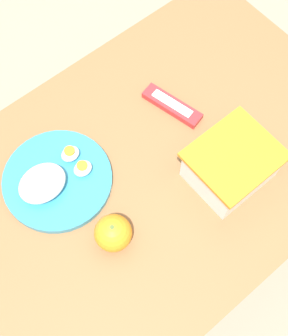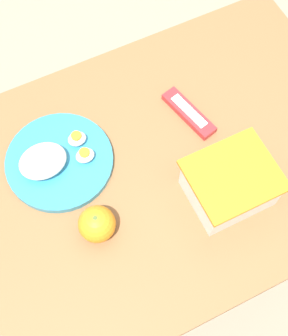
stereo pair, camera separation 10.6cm
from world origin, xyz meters
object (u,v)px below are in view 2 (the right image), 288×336
food_container (229,185)px  candy_bar (189,113)px  orange_fruit (97,224)px  rice_plate (56,160)px

food_container → candy_bar: (-0.02, -0.22, -0.04)m
food_container → orange_fruit: size_ratio=2.28×
food_container → candy_bar: size_ratio=1.14×
orange_fruit → candy_bar: bearing=-151.6°
food_container → orange_fruit: (0.30, -0.05, -0.01)m
orange_fruit → candy_bar: (-0.32, -0.17, -0.03)m
rice_plate → candy_bar: size_ratio=1.54×
orange_fruit → rice_plate: 0.19m
food_container → rice_plate: 0.40m
food_container → rice_plate: food_container is taller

